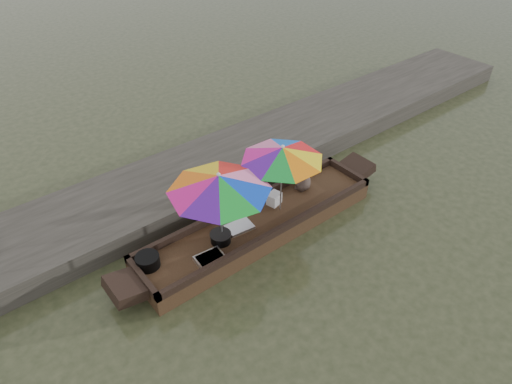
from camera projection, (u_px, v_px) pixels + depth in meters
water at (259, 233)px, 9.44m from camera, size 80.00×80.00×0.00m
dock at (200, 175)px, 10.66m from camera, size 22.00×2.20×0.50m
boat_hull at (259, 226)px, 9.34m from camera, size 5.30×1.20×0.35m
cooking_pot at (148, 261)px, 8.16m from camera, size 0.43×0.43×0.23m
tray_crayfish at (210, 258)px, 8.30m from camera, size 0.55×0.40×0.09m
tray_scallop at (239, 227)px, 9.01m from camera, size 0.56×0.42×0.06m
charcoal_grill at (221, 238)px, 8.67m from camera, size 0.39×0.39×0.18m
supply_bag at (274, 199)px, 9.57m from camera, size 0.33×0.29×0.26m
vendor at (304, 167)px, 9.76m from camera, size 0.62×0.50×1.09m
umbrella_bow at (221, 208)px, 8.31m from camera, size 2.22×2.22×1.55m
umbrella_stern at (281, 179)px, 9.04m from camera, size 2.11×2.11×1.55m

